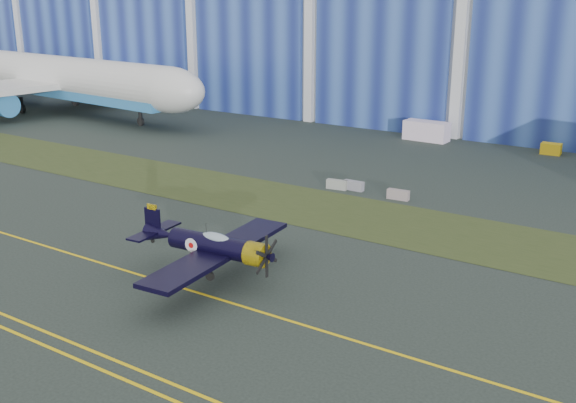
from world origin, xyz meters
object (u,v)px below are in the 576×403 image
Objects in this scene: shipping_container at (426,131)px; tug at (551,149)px; warbird at (211,245)px; jetliner at (53,31)px.

tug is at bearing 4.69° from shipping_container.
tug is at bearing 74.34° from warbird.
warbird is at bearing -81.44° from shipping_container.
jetliner is 34.36× the size of tug.
warbird is 49.22m from shipping_container.
jetliner reaches higher than tug.
shipping_container is at bearing 16.20° from jetliner.
tug is at bearing 14.45° from jetliner.
jetliner is (-62.52, 38.00, 9.98)m from warbird.
shipping_container is at bearing 91.75° from warbird.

